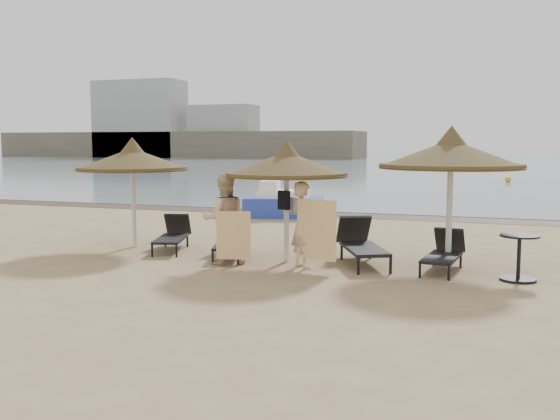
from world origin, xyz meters
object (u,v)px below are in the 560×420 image
(palapa_center, at_px, (286,165))
(lounger_near_left, at_px, (231,240))
(lounger_near_right, at_px, (361,243))
(lounger_far_right, at_px, (444,252))
(palapa_left, at_px, (133,160))
(pedal_boat, at_px, (283,203))
(person_left, at_px, (224,212))
(person_right, at_px, (303,218))
(side_table, at_px, (519,259))
(palapa_right, at_px, (451,155))
(lounger_far_left, at_px, (173,234))

(palapa_center, bearing_deg, lounger_near_left, 170.55)
(lounger_near_right, xyz_separation_m, lounger_far_right, (1.64, -0.16, -0.07))
(palapa_left, xyz_separation_m, pedal_boat, (1.33, 6.77, -1.58))
(palapa_left, xyz_separation_m, person_left, (2.82, -1.19, -0.97))
(person_left, bearing_deg, person_right, 153.76)
(palapa_center, height_order, pedal_boat, palapa_center)
(person_right, bearing_deg, lounger_far_right, -124.37)
(person_right, relative_size, pedal_boat, 0.70)
(lounger_near_right, height_order, lounger_far_right, lounger_near_right)
(lounger_far_right, relative_size, pedal_boat, 0.63)
(lounger_near_left, relative_size, side_table, 2.19)
(palapa_left, relative_size, palapa_right, 0.92)
(palapa_left, bearing_deg, lounger_far_right, -2.89)
(palapa_center, xyz_separation_m, person_left, (-1.09, -0.63, -0.93))
(palapa_left, relative_size, lounger_far_left, 1.42)
(palapa_right, bearing_deg, person_left, -165.22)
(lounger_near_left, bearing_deg, side_table, -21.92)
(palapa_right, relative_size, lounger_far_left, 1.53)
(lounger_far_right, bearing_deg, lounger_far_left, -176.93)
(lounger_far_left, distance_m, lounger_near_right, 4.34)
(palapa_right, bearing_deg, side_table, -32.38)
(person_right, bearing_deg, palapa_right, -119.15)
(lounger_far_left, xyz_separation_m, side_table, (7.29, -0.83, 0.04))
(lounger_near_right, height_order, pedal_boat, pedal_boat)
(palapa_right, xyz_separation_m, person_left, (-4.24, -1.12, -1.14))
(lounger_near_right, distance_m, person_right, 1.41)
(lounger_far_left, xyz_separation_m, lounger_far_right, (5.98, -0.31, -0.01))
(lounger_near_left, distance_m, person_left, 1.13)
(palapa_left, xyz_separation_m, lounger_near_left, (2.59, -0.34, -1.68))
(person_right, height_order, pedal_boat, person_right)
(lounger_far_left, distance_m, person_left, 2.24)
(lounger_near_right, height_order, side_table, lounger_near_right)
(palapa_center, relative_size, palapa_right, 0.90)
(palapa_right, height_order, person_right, palapa_right)
(palapa_left, height_order, palapa_right, palapa_right)
(palapa_left, bearing_deg, lounger_far_left, -2.26)
(person_left, bearing_deg, lounger_near_left, -105.89)
(lounger_far_right, height_order, person_left, person_left)
(palapa_right, distance_m, lounger_near_right, 2.46)
(palapa_right, bearing_deg, lounger_near_left, -176.56)
(lounger_near_left, relative_size, lounger_far_right, 1.02)
(palapa_right, xyz_separation_m, lounger_far_right, (-0.05, -0.28, -1.84))
(lounger_near_right, bearing_deg, lounger_near_left, 157.89)
(lounger_far_right, bearing_deg, lounger_near_left, -174.09)
(pedal_boat, bearing_deg, lounger_far_right, -63.82)
(person_left, bearing_deg, lounger_far_left, -63.96)
(palapa_left, relative_size, palapa_center, 1.02)
(palapa_left, height_order, palapa_center, palapa_left)
(palapa_center, height_order, side_table, palapa_center)
(palapa_center, relative_size, lounger_far_left, 1.38)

